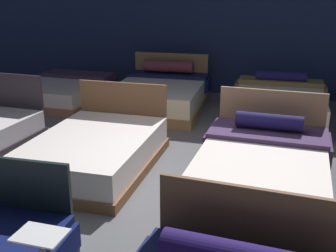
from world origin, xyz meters
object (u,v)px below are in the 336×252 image
Objects in this scene: bed_5 at (95,151)px; bed_8 at (65,91)px; bed_10 at (278,105)px; bed_9 at (160,95)px; bed_6 at (262,168)px.

bed_5 is 1.09× the size of bed_8.
bed_5 is 3.58m from bed_10.
bed_9 is at bearing 89.56° from bed_5.
bed_9 is at bearing 178.17° from bed_10.
bed_8 is 4.28m from bed_10.
bed_6 reaches higher than bed_5.
bed_9 is 1.09× the size of bed_10.
bed_9 is (-2.15, 2.87, 0.01)m from bed_6.
bed_5 is 2.13m from bed_6.
bed_5 reaches higher than bed_10.
bed_6 is 1.04× the size of bed_8.
bed_5 is at bearing -92.41° from bed_9.
bed_8 is at bearing 125.12° from bed_5.
bed_5 is 1.04× the size of bed_6.
bed_6 is 1.01× the size of bed_10.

